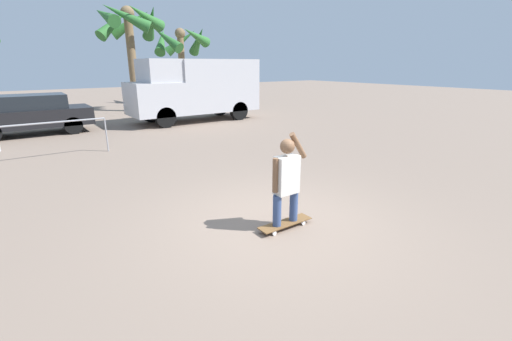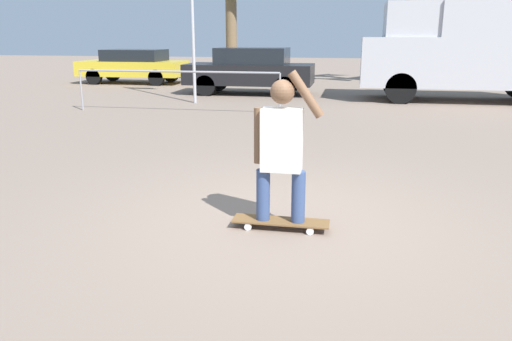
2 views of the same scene
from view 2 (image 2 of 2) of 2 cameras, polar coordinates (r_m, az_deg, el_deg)
ground_plane at (r=5.45m, az=3.22°, el=-5.65°), size 80.00×80.00×0.00m
skateboard at (r=5.18m, az=2.79°, el=-5.86°), size 1.00×0.26×0.09m
person_skateboarder at (r=4.95m, az=2.90°, el=3.07°), size 0.69×0.24×1.53m
camper_van at (r=16.45m, az=23.41°, el=12.80°), size 6.10×2.21×2.87m
parked_car_black at (r=17.08m, az=-0.65°, el=11.44°), size 4.24×1.80×1.53m
parked_car_yellow at (r=21.61m, az=-13.83°, el=11.60°), size 4.31×1.84×1.37m
plaza_railing_segment at (r=12.97m, az=-9.12°, el=10.56°), size 5.35×0.05×1.08m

